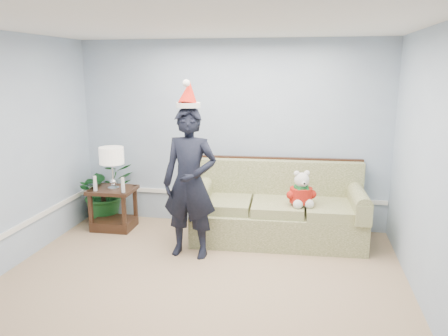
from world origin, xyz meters
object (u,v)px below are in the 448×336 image
sofa (278,212)px  man (190,183)px  houseplant (105,192)px  table_lamp (112,157)px  side_table (114,213)px  teddy_bear (301,193)px

sofa → man: size_ratio=1.25×
houseplant → table_lamp: bearing=-48.7°
side_table → teddy_bear: teddy_bear is taller
table_lamp → man: size_ratio=0.33×
sofa → side_table: 2.38m
houseplant → side_table: bearing=-48.3°
side_table → table_lamp: (0.04, -0.05, 0.84)m
sofa → houseplant: (-2.64, 0.22, 0.08)m
table_lamp → teddy_bear: bearing=-2.3°
table_lamp → houseplant: table_lamp is taller
side_table → teddy_bear: (2.68, -0.15, 0.49)m
teddy_bear → man: bearing=-176.4°
sofa → teddy_bear: 0.52m
houseplant → teddy_bear: teddy_bear is taller
side_table → teddy_bear: size_ratio=1.35×
table_lamp → houseplant: (-0.31, 0.35, -0.62)m
side_table → man: 1.66m
table_lamp → houseplant: 0.77m
teddy_bear → table_lamp: bearing=159.7°
sofa → side_table: size_ratio=3.63×
teddy_bear → houseplant: bearing=153.2°
sofa → houseplant: bearing=172.2°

